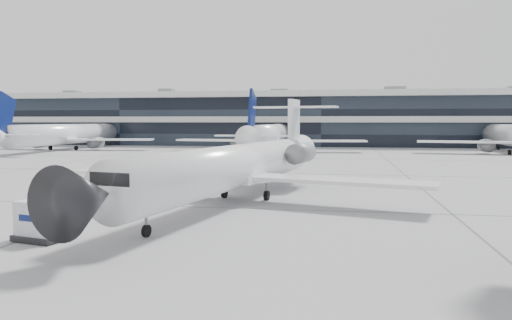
# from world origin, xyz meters

# --- Properties ---
(ground) EXTENTS (220.00, 220.00, 0.00)m
(ground) POSITION_xyz_m (0.00, 0.00, 0.00)
(ground) COLOR gray
(ground) RESTS_ON ground
(terminal) EXTENTS (170.00, 22.00, 10.00)m
(terminal) POSITION_xyz_m (0.00, 82.00, 5.00)
(terminal) COLOR black
(terminal) RESTS_ON ground
(bg_jet_left) EXTENTS (32.00, 40.00, 9.60)m
(bg_jet_left) POSITION_xyz_m (-45.00, 55.00, 0.00)
(bg_jet_left) COLOR white
(bg_jet_left) RESTS_ON ground
(bg_jet_center) EXTENTS (32.00, 40.00, 9.60)m
(bg_jet_center) POSITION_xyz_m (-8.00, 55.00, 0.00)
(bg_jet_center) COLOR white
(bg_jet_center) RESTS_ON ground
(regional_jet) EXTENTS (24.39, 30.40, 7.06)m
(regional_jet) POSITION_xyz_m (-2.69, 2.38, 2.41)
(regional_jet) COLOR white
(regional_jet) RESTS_ON ground
(cargo_uld) EXTENTS (2.40, 1.98, 1.73)m
(cargo_uld) POSITION_xyz_m (-9.06, -9.29, 0.87)
(cargo_uld) COLOR black
(cargo_uld) RESTS_ON ground
(traffic_cone) EXTENTS (0.46, 0.46, 0.53)m
(traffic_cone) POSITION_xyz_m (-3.04, 15.89, 0.25)
(traffic_cone) COLOR red
(traffic_cone) RESTS_ON ground
(far_tug) EXTENTS (1.71, 2.37, 1.36)m
(far_tug) POSITION_xyz_m (-12.97, 23.69, 0.61)
(far_tug) COLOR black
(far_tug) RESTS_ON ground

